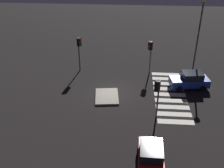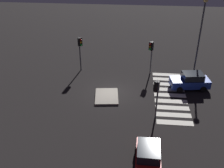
{
  "view_description": "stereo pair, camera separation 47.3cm",
  "coord_description": "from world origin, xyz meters",
  "px_view_note": "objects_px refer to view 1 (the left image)",
  "views": [
    {
      "loc": [
        -23.76,
        -1.83,
        14.36
      ],
      "look_at": [
        0.0,
        0.0,
        1.0
      ],
      "focal_mm": 42.78,
      "sensor_mm": 36.0,
      "label": 1
    },
    {
      "loc": [
        -23.72,
        -2.3,
        14.36
      ],
      "look_at": [
        0.0,
        0.0,
        1.0
      ],
      "focal_mm": 42.78,
      "sensor_mm": 36.0,
      "label": 2
    }
  ],
  "objects_px": {
    "traffic_island": "(107,96)",
    "traffic_light_south": "(157,90)",
    "traffic_light_east": "(150,50)",
    "car_red": "(151,159)",
    "car_blue": "(190,80)",
    "traffic_light_north": "(79,46)",
    "street_lamp": "(200,23)"
  },
  "relations": [
    {
      "from": "car_red",
      "to": "traffic_light_north",
      "type": "height_order",
      "value": "traffic_light_north"
    },
    {
      "from": "street_lamp",
      "to": "traffic_light_north",
      "type": "bearing_deg",
      "value": 97.17
    },
    {
      "from": "traffic_light_east",
      "to": "traffic_light_south",
      "type": "xyz_separation_m",
      "value": [
        -8.54,
        -0.21,
        -0.25
      ]
    },
    {
      "from": "traffic_light_east",
      "to": "traffic_light_south",
      "type": "distance_m",
      "value": 8.55
    },
    {
      "from": "car_red",
      "to": "car_blue",
      "type": "bearing_deg",
      "value": 159.66
    },
    {
      "from": "traffic_island",
      "to": "car_blue",
      "type": "height_order",
      "value": "car_blue"
    },
    {
      "from": "traffic_island",
      "to": "traffic_light_east",
      "type": "bearing_deg",
      "value": -38.11
    },
    {
      "from": "car_red",
      "to": "traffic_light_south",
      "type": "relative_size",
      "value": 1.12
    },
    {
      "from": "car_red",
      "to": "traffic_island",
      "type": "bearing_deg",
      "value": -155.21
    },
    {
      "from": "car_red",
      "to": "traffic_light_north",
      "type": "distance_m",
      "value": 16.81
    },
    {
      "from": "traffic_light_north",
      "to": "traffic_island",
      "type": "bearing_deg",
      "value": -8.36
    },
    {
      "from": "traffic_light_south",
      "to": "street_lamp",
      "type": "xyz_separation_m",
      "value": [
        10.35,
        -5.3,
        2.96
      ]
    },
    {
      "from": "traffic_light_north",
      "to": "traffic_light_south",
      "type": "distance_m",
      "value": 12.01
    },
    {
      "from": "car_red",
      "to": "traffic_light_south",
      "type": "xyz_separation_m",
      "value": [
        6.16,
        -0.71,
        1.91
      ]
    },
    {
      "from": "car_blue",
      "to": "car_red",
      "type": "height_order",
      "value": "car_blue"
    },
    {
      "from": "traffic_light_east",
      "to": "street_lamp",
      "type": "distance_m",
      "value": 6.4
    },
    {
      "from": "car_blue",
      "to": "traffic_light_east",
      "type": "distance_m",
      "value": 5.56
    },
    {
      "from": "car_blue",
      "to": "traffic_light_north",
      "type": "bearing_deg",
      "value": -21.82
    },
    {
      "from": "traffic_light_north",
      "to": "traffic_light_east",
      "type": "distance_m",
      "value": 8.14
    },
    {
      "from": "traffic_light_south",
      "to": "street_lamp",
      "type": "height_order",
      "value": "street_lamp"
    },
    {
      "from": "car_red",
      "to": "street_lamp",
      "type": "bearing_deg",
      "value": 161.43
    },
    {
      "from": "street_lamp",
      "to": "traffic_light_south",
      "type": "bearing_deg",
      "value": 152.9
    },
    {
      "from": "traffic_light_north",
      "to": "traffic_light_east",
      "type": "relative_size",
      "value": 1.05
    },
    {
      "from": "car_red",
      "to": "street_lamp",
      "type": "relative_size",
      "value": 0.48
    },
    {
      "from": "traffic_light_east",
      "to": "traffic_island",
      "type": "bearing_deg",
      "value": 2.48
    },
    {
      "from": "car_blue",
      "to": "street_lamp",
      "type": "height_order",
      "value": "street_lamp"
    },
    {
      "from": "traffic_light_south",
      "to": "car_red",
      "type": "bearing_deg",
      "value": 126.4
    },
    {
      "from": "car_blue",
      "to": "traffic_light_east",
      "type": "height_order",
      "value": "traffic_light_east"
    },
    {
      "from": "traffic_light_north",
      "to": "traffic_light_east",
      "type": "bearing_deg",
      "value": 48.08
    },
    {
      "from": "car_blue",
      "to": "traffic_light_north",
      "type": "relative_size",
      "value": 1.02
    },
    {
      "from": "traffic_island",
      "to": "traffic_light_north",
      "type": "xyz_separation_m",
      "value": [
        5.73,
        3.71,
        3.07
      ]
    },
    {
      "from": "traffic_island",
      "to": "traffic_light_south",
      "type": "distance_m",
      "value": 6.09
    }
  ]
}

